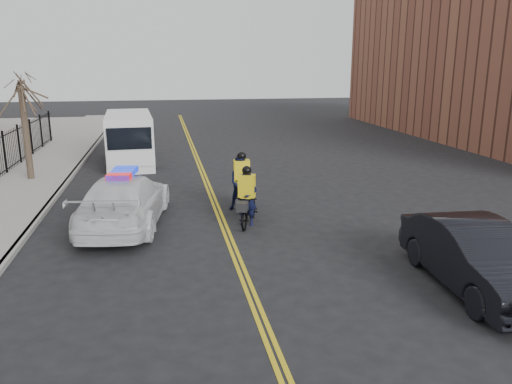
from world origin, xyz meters
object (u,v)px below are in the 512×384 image
object	(u,v)px
cargo_van	(130,140)
cyclist_far	(242,187)
cyclist_near	(247,205)
dark_sedan	(476,256)
police_cruiser	(125,201)

from	to	relation	value
cargo_van	cyclist_far	distance (m)	10.37
cyclist_near	cyclist_far	xyz separation A→B (m)	(0.12, 1.75, 0.15)
dark_sedan	cyclist_far	size ratio (longest dim) A/B	2.27
cargo_van	dark_sedan	bearing A→B (deg)	-66.30
cargo_van	police_cruiser	bearing A→B (deg)	-91.40
police_cruiser	dark_sedan	world-z (taller)	police_cruiser
cyclist_near	police_cruiser	bearing A→B (deg)	-168.27
cargo_van	cyclist_near	distance (m)	11.94
police_cruiser	dark_sedan	size ratio (longest dim) A/B	1.25
police_cruiser	cargo_van	world-z (taller)	cargo_van
dark_sedan	cargo_van	xyz separation A→B (m)	(-8.63, 16.77, 0.46)
dark_sedan	cyclist_far	bearing A→B (deg)	123.12
dark_sedan	police_cruiser	bearing A→B (deg)	145.78
police_cruiser	dark_sedan	distance (m)	10.35
dark_sedan	cyclist_near	distance (m)	7.13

